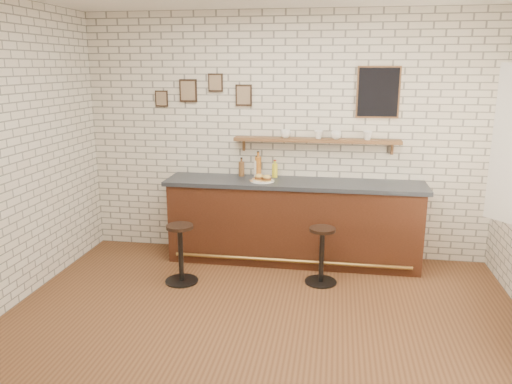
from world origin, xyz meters
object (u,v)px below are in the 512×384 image
(ciabatta_sandwich, at_px, (263,178))
(condiment_bottle_yellow, at_px, (275,170))
(bar_stool_right, at_px, (322,254))
(bitters_bottle_amber, at_px, (258,166))
(bitters_bottle_brown, at_px, (242,169))
(shelf_cup_c, at_px, (336,135))
(shelf_cup_a, at_px, (285,134))
(bitters_bottle_white, at_px, (257,168))
(bar_counter, at_px, (293,221))
(shelf_cup_d, at_px, (368,135))
(sandwich_plate, at_px, (262,181))
(shelf_cup_b, at_px, (319,135))
(bar_stool_left, at_px, (181,252))

(ciabatta_sandwich, distance_m, condiment_bottle_yellow, 0.29)
(condiment_bottle_yellow, distance_m, bar_stool_right, 1.26)
(bitters_bottle_amber, bearing_deg, ciabatta_sandwich, -68.70)
(bitters_bottle_brown, distance_m, condiment_bottle_yellow, 0.42)
(condiment_bottle_yellow, relative_size, shelf_cup_c, 1.76)
(shelf_cup_c, bearing_deg, bitters_bottle_brown, 99.48)
(ciabatta_sandwich, distance_m, shelf_cup_a, 0.61)
(shelf_cup_a, bearing_deg, bitters_bottle_brown, 161.50)
(bitters_bottle_white, xyz_separation_m, bar_stool_right, (0.85, -0.79, -0.77))
(bar_counter, distance_m, shelf_cup_d, 1.36)
(ciabatta_sandwich, bearing_deg, bar_counter, 11.17)
(bitters_bottle_white, height_order, shelf_cup_d, shelf_cup_d)
(sandwich_plate, distance_m, bitters_bottle_amber, 0.31)
(sandwich_plate, distance_m, condiment_bottle_yellow, 0.30)
(bar_stool_right, bearing_deg, shelf_cup_b, 97.33)
(bitters_bottle_amber, height_order, shelf_cup_c, shelf_cup_c)
(bitters_bottle_amber, distance_m, shelf_cup_c, 1.03)
(shelf_cup_d, bearing_deg, ciabatta_sandwich, -171.46)
(bitters_bottle_amber, bearing_deg, bitters_bottle_brown, -180.00)
(bar_stool_right, bearing_deg, shelf_cup_d, 59.47)
(bitters_bottle_brown, xyz_separation_m, bitters_bottle_amber, (0.21, 0.00, 0.04))
(shelf_cup_a, xyz_separation_m, shelf_cup_c, (0.61, 0.00, -0.00))
(bar_counter, bearing_deg, bar_stool_left, -144.72)
(condiment_bottle_yellow, relative_size, shelf_cup_a, 1.73)
(bitters_bottle_brown, bearing_deg, bar_stool_right, -37.16)
(bar_counter, bearing_deg, condiment_bottle_yellow, 143.32)
(shelf_cup_a, distance_m, shelf_cup_b, 0.40)
(bar_counter, bearing_deg, shelf_cup_c, 22.83)
(shelf_cup_d, bearing_deg, bitters_bottle_brown, 176.17)
(bitters_bottle_brown, bearing_deg, condiment_bottle_yellow, 0.00)
(bitters_bottle_amber, bearing_deg, shelf_cup_d, 0.43)
(bar_stool_left, bearing_deg, bitters_bottle_white, 56.04)
(bar_stool_right, distance_m, shelf_cup_a, 1.53)
(bar_stool_left, bearing_deg, shelf_cup_c, 31.99)
(bar_stool_left, height_order, shelf_cup_c, shelf_cup_c)
(sandwich_plate, height_order, bitters_bottle_brown, bitters_bottle_brown)
(bar_counter, distance_m, bitters_bottle_white, 0.80)
(sandwich_plate, xyz_separation_m, shelf_cup_a, (0.24, 0.27, 0.53))
(ciabatta_sandwich, bearing_deg, shelf_cup_b, 23.40)
(ciabatta_sandwich, relative_size, bitters_bottle_white, 0.86)
(condiment_bottle_yellow, xyz_separation_m, shelf_cup_b, (0.52, 0.01, 0.45))
(shelf_cup_c, bearing_deg, bitters_bottle_white, 99.58)
(bar_stool_left, bearing_deg, bitters_bottle_amber, 55.33)
(shelf_cup_c, xyz_separation_m, shelf_cup_d, (0.37, 0.00, 0.00))
(bitters_bottle_white, relative_size, bitters_bottle_amber, 0.82)
(ciabatta_sandwich, bearing_deg, bar_stool_left, -136.86)
(ciabatta_sandwich, xyz_separation_m, shelf_cup_a, (0.23, 0.27, 0.49))
(bar_counter, bearing_deg, shelf_cup_b, 36.99)
(sandwich_plate, height_order, shelf_cup_c, shelf_cup_c)
(bitters_bottle_amber, bearing_deg, shelf_cup_c, 0.59)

